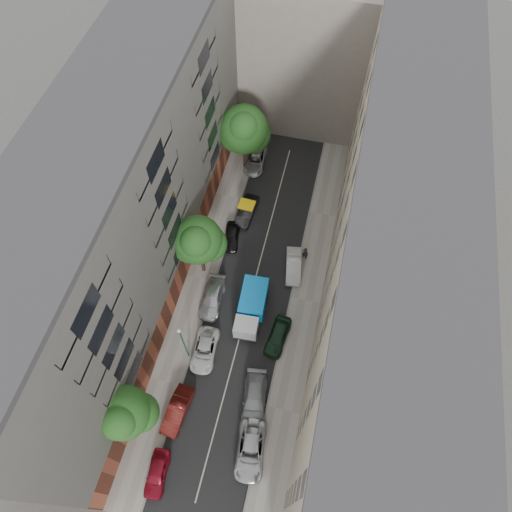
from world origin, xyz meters
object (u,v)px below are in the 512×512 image
(car_left_6, at_px, (256,160))
(car_left_2, at_px, (205,350))
(tree_mid, at_px, (199,242))
(tarp_truck, at_px, (251,307))
(car_right_0, at_px, (251,450))
(tree_far, at_px, (245,131))
(car_left_0, at_px, (157,473))
(car_left_4, at_px, (232,236))
(lamp_post, at_px, (183,341))
(car_right_3, at_px, (294,266))
(pedestrian, at_px, (305,253))
(car_left_5, at_px, (247,211))
(car_right_2, at_px, (278,336))
(car_right_1, at_px, (255,399))
(car_left_3, at_px, (212,298))
(car_left_1, at_px, (177,410))
(tree_near, at_px, (125,415))

(car_left_6, bearing_deg, car_left_2, -91.02)
(tree_mid, bearing_deg, tarp_truck, -30.67)
(car_right_0, relative_size, tree_far, 0.59)
(car_left_0, bearing_deg, car_left_4, 85.20)
(car_left_6, xyz_separation_m, lamp_post, (-0.60, -24.82, 3.50))
(lamp_post, bearing_deg, car_right_3, 55.93)
(car_right_0, relative_size, pedestrian, 2.78)
(tree_far, bearing_deg, car_left_5, -74.74)
(car_right_2, relative_size, car_right_3, 0.98)
(car_left_5, xyz_separation_m, tree_far, (-1.86, 6.83, 5.13))
(car_right_1, distance_m, tree_mid, 15.13)
(tarp_truck, xyz_separation_m, pedestrian, (3.95, 7.48, -0.42))
(car_right_0, xyz_separation_m, tree_far, (-8.13, 30.83, 5.15))
(car_right_3, bearing_deg, tarp_truck, -127.16)
(car_right_3, bearing_deg, car_left_6, 108.53)
(car_left_5, relative_size, tree_far, 0.51)
(tarp_truck, xyz_separation_m, car_left_0, (-4.15, -15.86, -0.84))
(tarp_truck, height_order, car_left_4, tarp_truck)
(car_left_3, bearing_deg, car_left_5, 84.32)
(tree_far, height_order, pedestrian, tree_far)
(car_right_2, bearing_deg, tarp_truck, 153.93)
(car_left_2, xyz_separation_m, car_left_5, (0.00, 16.51, 0.09))
(car_left_5, height_order, car_right_3, car_left_5)
(car_left_1, bearing_deg, car_left_5, 93.77)
(lamp_post, bearing_deg, car_right_2, 24.92)
(car_left_2, height_order, car_left_6, car_left_6)
(car_right_2, bearing_deg, car_right_3, 96.91)
(car_left_0, height_order, tree_near, tree_near)
(car_left_4, bearing_deg, car_right_0, -79.91)
(car_left_0, xyz_separation_m, car_left_3, (0.02, 16.28, 0.04))
(car_left_0, distance_m, car_right_2, 15.63)
(car_left_4, xyz_separation_m, car_left_6, (0.00, 11.20, 0.01))
(car_right_1, relative_size, car_right_3, 1.16)
(car_left_0, height_order, car_left_3, car_left_3)
(tree_near, xyz_separation_m, tree_mid, (0.94, 16.27, 0.19))
(car_left_2, bearing_deg, car_right_1, -34.63)
(car_left_0, xyz_separation_m, car_left_5, (0.80, 27.48, 0.07))
(car_left_3, distance_m, tree_near, 14.33)
(pedestrian, bearing_deg, car_right_3, 81.20)
(car_left_5, relative_size, pedestrian, 2.41)
(tree_near, bearing_deg, car_left_6, 85.17)
(car_left_1, height_order, car_right_3, car_left_1)
(pedestrian, bearing_deg, tarp_truck, 83.43)
(car_left_6, xyz_separation_m, car_right_1, (6.40, -27.40, 0.07))
(car_right_0, distance_m, tree_far, 32.29)
(car_left_6, xyz_separation_m, pedestrian, (8.10, -11.73, 0.42))
(car_left_4, relative_size, car_left_5, 0.85)
(tarp_truck, distance_m, pedestrian, 8.47)
(tree_far, height_order, lamp_post, tree_far)
(car_left_5, bearing_deg, car_right_3, -37.45)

